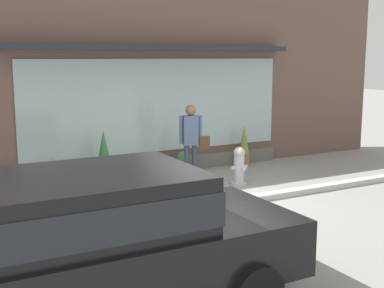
% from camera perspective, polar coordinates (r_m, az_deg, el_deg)
% --- Properties ---
extents(ground_plane, '(60.00, 60.00, 0.00)m').
position_cam_1_polar(ground_plane, '(9.89, 2.77, -6.71)').
color(ground_plane, gray).
extents(curb_strip, '(14.00, 0.24, 0.12)m').
position_cam_1_polar(curb_strip, '(9.71, 3.39, -6.66)').
color(curb_strip, '#B2B2AD').
rests_on(curb_strip, ground_plane).
extents(storefront, '(14.00, 0.81, 5.49)m').
position_cam_1_polar(storefront, '(12.32, -4.91, 9.18)').
color(storefront, brown).
rests_on(storefront, ground_plane).
extents(fire_hydrant, '(0.41, 0.38, 0.85)m').
position_cam_1_polar(fire_hydrant, '(11.31, 5.27, -2.48)').
color(fire_hydrant, '#B2B2B7').
rests_on(fire_hydrant, ground_plane).
extents(pedestrian_with_handbag, '(0.65, 0.36, 1.76)m').
position_cam_1_polar(pedestrian_with_handbag, '(11.27, -0.04, 0.74)').
color(pedestrian_with_handbag, '#333847').
rests_on(pedestrian_with_handbag, ground_plane).
extents(parked_car_black, '(4.41, 2.02, 1.60)m').
position_cam_1_polar(parked_car_black, '(5.66, -10.66, -10.07)').
color(parked_car_black, black).
rests_on(parked_car_black, ground_plane).
extents(potted_plant_doorstep, '(0.33, 0.33, 0.75)m').
position_cam_1_polar(potted_plant_doorstep, '(11.09, -15.34, -3.33)').
color(potted_plant_doorstep, '#B7B2A3').
rests_on(potted_plant_doorstep, ground_plane).
extents(potted_plant_window_left, '(0.35, 0.35, 0.53)m').
position_cam_1_polar(potted_plant_window_left, '(12.44, -0.92, -1.93)').
color(potted_plant_window_left, '#9E6042').
rests_on(potted_plant_window_left, ground_plane).
extents(potted_plant_near_hydrant, '(0.29, 0.29, 1.06)m').
position_cam_1_polar(potted_plant_near_hydrant, '(13.27, 5.83, -0.27)').
color(potted_plant_near_hydrant, '#9E6042').
rests_on(potted_plant_near_hydrant, ground_plane).
extents(potted_plant_low_front, '(0.40, 0.40, 1.22)m').
position_cam_1_polar(potted_plant_low_front, '(11.31, -9.79, -1.71)').
color(potted_plant_low_front, '#33473D').
rests_on(potted_plant_low_front, ground_plane).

